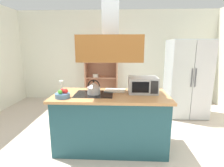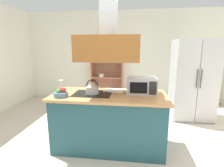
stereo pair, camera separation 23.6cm
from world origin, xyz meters
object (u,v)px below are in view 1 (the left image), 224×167
Objects in this scene: microwave at (143,85)px; fruit_bowl at (63,95)px; dish_cabinet at (102,74)px; wine_glass_on_counter at (61,84)px; refrigerator at (187,79)px; kettle at (94,88)px; cutting_board at (115,90)px.

fruit_bowl is (-1.20, -0.35, -0.08)m from microwave.
dish_cabinet is 8.90× the size of wine_glass_on_counter.
refrigerator reaches higher than wine_glass_on_counter.
dish_cabinet is (-2.14, 1.08, -0.08)m from refrigerator.
wine_glass_on_counter is (-0.37, -2.54, 0.24)m from dish_cabinet.
wine_glass_on_counter is (-0.52, 0.02, 0.06)m from kettle.
dish_cabinet is at bearing 110.82° from microwave.
dish_cabinet reaches higher than fruit_bowl.
wine_glass_on_counter is (-2.51, -1.46, 0.15)m from refrigerator.
cutting_board is at bearing 167.99° from microwave.
dish_cabinet is 3.99× the size of microwave.
dish_cabinet reaches higher than wine_glass_on_counter.
dish_cabinet is 2.58m from wine_glass_on_counter.
microwave is (0.93, -2.44, 0.22)m from dish_cabinet.
microwave is at bearing 8.87° from kettle.
dish_cabinet reaches higher than microwave.
wine_glass_on_counter is 0.29m from fruit_bowl.
dish_cabinet is 8.02× the size of kettle.
refrigerator reaches higher than fruit_bowl.
cutting_board is 1.65× the size of wine_glass_on_counter.
fruit_bowl is (-0.75, -0.45, 0.04)m from cutting_board.
kettle is at bearing -86.65° from dish_cabinet.
refrigerator is 8.45× the size of fruit_bowl.
fruit_bowl is at bearing -151.80° from kettle.
refrigerator is 0.98× the size of dish_cabinet.
dish_cabinet is at bearing 93.35° from kettle.
kettle is at bearing -146.32° from cutting_board.
kettle is 0.79m from microwave.
wine_glass_on_counter is at bearing 177.59° from kettle.
wine_glass_on_counter is at bearing 111.47° from fruit_bowl.
microwave is (0.45, -0.10, 0.12)m from cutting_board.
microwave is 1.31m from wine_glass_on_counter.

